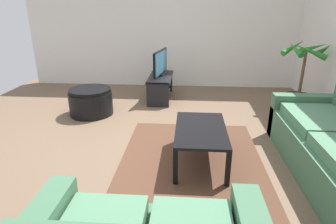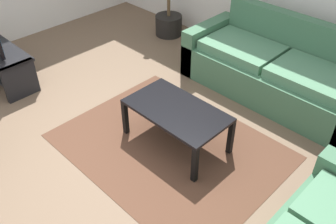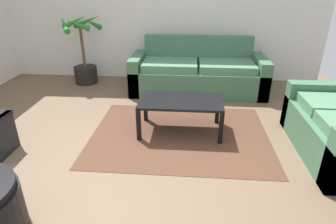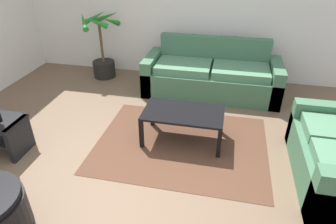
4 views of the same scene
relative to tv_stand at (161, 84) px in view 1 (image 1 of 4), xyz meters
The scene contains 8 objects.
ground_plane 2.00m from the tv_stand, ahead, with size 6.60×6.60×0.00m, color brown.
wall_left 1.47m from the tv_stand, behind, with size 0.06×6.00×2.70m, color silver.
tv_stand is the anchor object (origin of this frame).
tv 0.43m from the tv_stand, 79.88° to the left, with size 0.83×0.19×0.51m.
coffee_table 2.53m from the tv_stand, 16.32° to the left, with size 1.03×0.59×0.43m.
area_rug 2.52m from the tv_stand, 14.12° to the left, with size 2.20×1.70×0.01m, color #513323.
potted_palm 2.55m from the tv_stand, 77.20° to the left, with size 0.74×0.74×1.24m.
ottoman 1.46m from the tv_stand, 48.90° to the right, with size 0.73×0.73×0.45m.
Camera 1 is at (3.47, 0.62, 1.76)m, focal length 30.34 mm.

